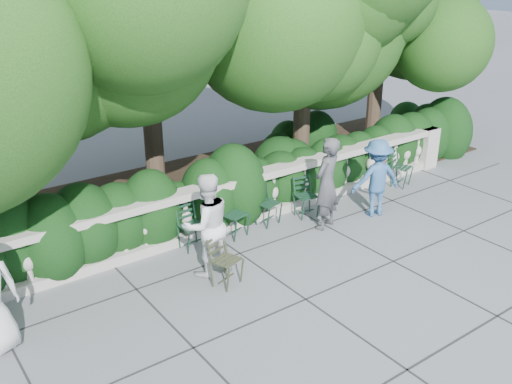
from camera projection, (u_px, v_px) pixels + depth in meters
ground at (290, 264)px, 9.82m from camera, size 90.00×90.00×0.00m
balustrade at (232, 204)px, 10.98m from camera, size 12.00×0.44×1.00m
shrub_hedge at (201, 206)px, 12.06m from camera, size 15.00×2.60×1.70m
tree_canopy at (218, 8)px, 11.04m from camera, size 15.04×6.52×6.78m
chair_b at (197, 251)px, 10.24m from camera, size 0.46×0.50×0.84m
chair_c at (273, 226)px, 11.17m from camera, size 0.53×0.56×0.84m
chair_d at (241, 239)px, 10.68m from camera, size 0.54×0.57×0.84m
chair_e at (310, 219)px, 11.47m from camera, size 0.51×0.54×0.84m
chair_f at (406, 187)px, 13.03m from camera, size 0.58×0.60×0.84m
chair_weathered at (234, 287)px, 9.13m from camera, size 0.57×0.59×0.84m
person_woman_grey at (327, 184)px, 10.80m from camera, size 0.77×0.63×1.82m
person_casual_man at (207, 225)px, 9.22m from camera, size 0.91×0.73×1.76m
person_older_blue at (376, 178)px, 11.38m from camera, size 1.16×0.87×1.59m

